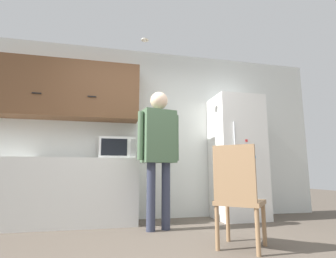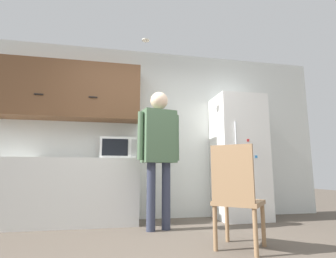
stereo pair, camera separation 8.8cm
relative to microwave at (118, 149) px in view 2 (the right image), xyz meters
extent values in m
cube|color=silver|center=(0.43, 0.30, 0.31)|extent=(6.00, 0.06, 2.70)
cube|color=silver|center=(-0.74, -0.01, -0.60)|extent=(2.07, 0.55, 0.89)
cube|color=brown|center=(-0.74, 0.08, 0.85)|extent=(2.07, 0.37, 0.84)
cube|color=black|center=(-1.10, -0.11, 0.72)|extent=(0.12, 0.01, 0.01)
cube|color=black|center=(-0.38, -0.11, 0.72)|extent=(0.12, 0.01, 0.01)
cube|color=white|center=(0.00, 0.00, 0.00)|extent=(0.50, 0.39, 0.30)
cube|color=black|center=(-0.04, -0.20, 0.00)|extent=(0.35, 0.01, 0.23)
cube|color=#B2B2B2|center=(0.21, -0.19, 0.00)|extent=(0.07, 0.01, 0.24)
cylinder|color=#33384C|center=(0.41, -0.57, -0.63)|extent=(0.11, 0.11, 0.82)
cylinder|color=#33384C|center=(0.61, -0.52, -0.63)|extent=(0.11, 0.11, 0.82)
cube|color=#4C6B4C|center=(0.51, -0.55, 0.12)|extent=(0.46, 0.31, 0.68)
sphere|color=beige|center=(0.51, -0.55, 0.59)|extent=(0.23, 0.23, 0.23)
cylinder|color=#4C6B4C|center=(0.26, -0.60, 0.12)|extent=(0.07, 0.07, 0.61)
cylinder|color=#4C6B4C|center=(0.75, -0.49, 0.12)|extent=(0.07, 0.07, 0.61)
cube|color=white|center=(1.86, -0.06, -0.09)|extent=(0.73, 0.63, 1.90)
cylinder|color=silver|center=(1.66, -0.39, 0.06)|extent=(0.02, 0.02, 0.66)
cube|color=orange|center=(1.84, -0.37, -0.07)|extent=(0.04, 0.01, 0.04)
cube|color=red|center=(1.86, -0.37, 0.12)|extent=(0.04, 0.01, 0.04)
cube|color=red|center=(1.73, -0.37, -0.04)|extent=(0.04, 0.01, 0.04)
cube|color=#338CDB|center=(1.97, -0.37, -0.12)|extent=(0.04, 0.01, 0.04)
cube|color=#997551|center=(1.14, -1.46, -0.63)|extent=(0.59, 0.59, 0.04)
cylinder|color=#997551|center=(1.39, -1.44, -0.84)|extent=(0.04, 0.04, 0.40)
cylinder|color=#997551|center=(1.12, -1.20, -0.84)|extent=(0.04, 0.04, 0.40)
cylinder|color=#997551|center=(1.16, -1.71, -0.84)|extent=(0.04, 0.04, 0.40)
cylinder|color=#997551|center=(0.88, -1.48, -0.84)|extent=(0.04, 0.04, 0.40)
cube|color=#997551|center=(1.01, -1.60, -0.35)|extent=(0.32, 0.28, 0.52)
cylinder|color=white|center=(0.36, -0.17, 1.64)|extent=(0.11, 0.11, 0.01)
camera|label=1|loc=(-0.12, -3.84, -0.34)|focal=28.00mm
camera|label=2|loc=(-0.04, -3.86, -0.34)|focal=28.00mm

